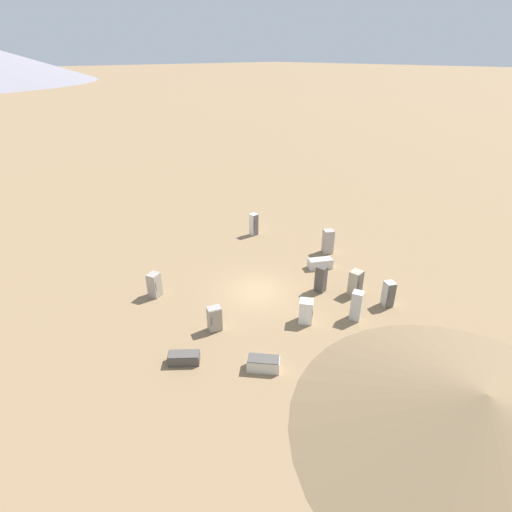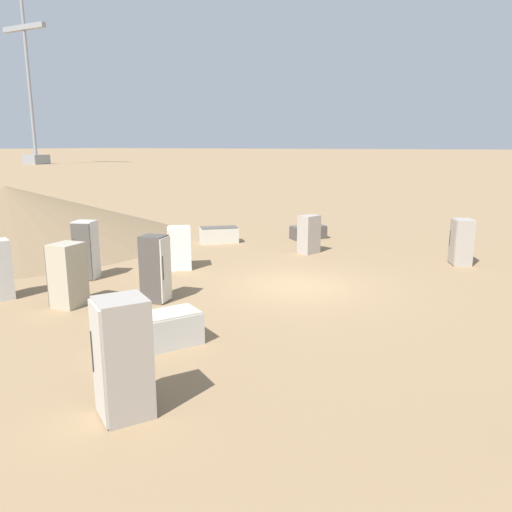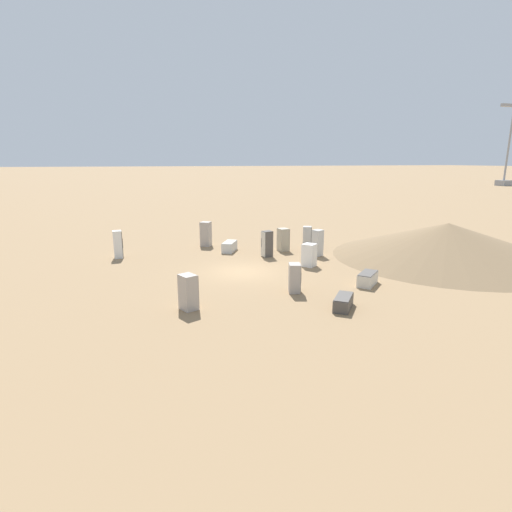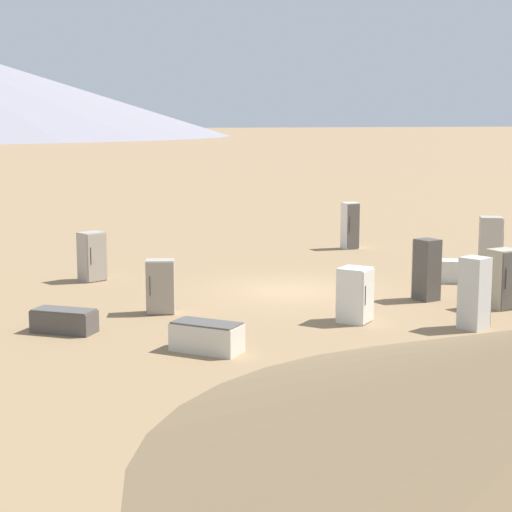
{
  "view_description": "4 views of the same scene",
  "coord_description": "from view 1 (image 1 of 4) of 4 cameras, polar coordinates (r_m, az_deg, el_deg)",
  "views": [
    {
      "loc": [
        16.74,
        -15.4,
        14.29
      ],
      "look_at": [
        -1.13,
        0.96,
        1.88
      ],
      "focal_mm": 28.0,
      "sensor_mm": 36.0,
      "label": 1
    },
    {
      "loc": [
        -5.6,
        13.49,
        4.18
      ],
      "look_at": [
        1.44,
        -0.1,
        0.76
      ],
      "focal_mm": 35.0,
      "sensor_mm": 36.0,
      "label": 2
    },
    {
      "loc": [
        -6.72,
        -22.36,
        6.54
      ],
      "look_at": [
        1.05,
        0.38,
        0.81
      ],
      "focal_mm": 28.0,
      "sensor_mm": 36.0,
      "label": 3
    },
    {
      "loc": [
        23.72,
        -11.18,
        5.29
      ],
      "look_at": [
        0.76,
        -1.43,
        1.3
      ],
      "focal_mm": 60.0,
      "sensor_mm": 36.0,
      "label": 4
    }
  ],
  "objects": [
    {
      "name": "discarded_fridge_1",
      "position": [
        21.45,
        -10.26,
        -14.15
      ],
      "size": [
        1.55,
        1.66,
        0.6
      ],
      "rotation": [
        0.0,
        0.0,
        5.58
      ],
      "color": "#4C4742",
      "rests_on": "ground_plane"
    },
    {
      "name": "discarded_fridge_3",
      "position": [
        23.13,
        -5.93,
        -8.9
      ],
      "size": [
        0.81,
        0.91,
        1.49
      ],
      "rotation": [
        0.0,
        0.0,
        4.37
      ],
      "color": "#A89E93",
      "rests_on": "ground_plane"
    },
    {
      "name": "discarded_fridge_9",
      "position": [
        26.35,
        18.39,
        -5.16
      ],
      "size": [
        0.84,
        0.8,
        1.66
      ],
      "rotation": [
        0.0,
        0.0,
        4.24
      ],
      "color": "silver",
      "rests_on": "ground_plane"
    },
    {
      "name": "discarded_fridge_10",
      "position": [
        32.02,
        10.25,
        2.06
      ],
      "size": [
        1.03,
        1.04,
        1.92
      ],
      "rotation": [
        0.0,
        0.0,
        5.71
      ],
      "color": "#A89E93",
      "rests_on": "ground_plane"
    },
    {
      "name": "discarded_fridge_0",
      "position": [
        24.51,
        14.2,
        -6.87
      ],
      "size": [
        0.8,
        0.82,
        1.85
      ],
      "rotation": [
        0.0,
        0.0,
        0.36
      ],
      "color": "silver",
      "rests_on": "ground_plane"
    },
    {
      "name": "discarded_fridge_5",
      "position": [
        26.79,
        9.23,
        -3.24
      ],
      "size": [
        0.77,
        0.67,
        1.82
      ],
      "rotation": [
        0.0,
        0.0,
        1.75
      ],
      "color": "#4C4742",
      "rests_on": "ground_plane"
    },
    {
      "name": "discarded_fridge_8",
      "position": [
        29.87,
        9.15,
        -1.05
      ],
      "size": [
        1.55,
        1.92,
        0.72
      ],
      "rotation": [
        0.0,
        0.0,
        2.62
      ],
      "color": "silver",
      "rests_on": "ground_plane"
    },
    {
      "name": "discarded_fridge_4",
      "position": [
        20.75,
        1.07,
        -15.13
      ],
      "size": [
        1.71,
        1.62,
        0.69
      ],
      "rotation": [
        0.0,
        0.0,
        5.43
      ],
      "color": "beige",
      "rests_on": "ground_plane"
    },
    {
      "name": "discarded_fridge_6",
      "position": [
        26.8,
        -14.3,
        -4.01
      ],
      "size": [
        0.88,
        0.93,
        1.63
      ],
      "rotation": [
        0.0,
        0.0,
        5.1
      ],
      "color": "#A89E93",
      "rests_on": "ground_plane"
    },
    {
      "name": "discarded_fridge_11",
      "position": [
        34.71,
        -0.32,
        4.53
      ],
      "size": [
        0.62,
        0.58,
        1.91
      ],
      "rotation": [
        0.0,
        0.0,
        4.73
      ],
      "color": "white",
      "rests_on": "ground_plane"
    },
    {
      "name": "discarded_fridge_2",
      "position": [
        26.93,
        14.04,
        -3.73
      ],
      "size": [
        0.78,
        0.83,
        1.69
      ],
      "rotation": [
        0.0,
        0.0,
        4.8
      ],
      "color": "#B2A88E",
      "rests_on": "ground_plane"
    },
    {
      "name": "ground_plane",
      "position": [
        26.86,
        0.12,
        -5.02
      ],
      "size": [
        1000.0,
        1000.0,
        0.0
      ],
      "primitive_type": "plane",
      "color": "#937551"
    },
    {
      "name": "discarded_fridge_7",
      "position": [
        23.83,
        7.14,
        -7.83
      ],
      "size": [
        1.07,
        1.06,
        1.45
      ],
      "rotation": [
        0.0,
        0.0,
        5.36
      ],
      "color": "white",
      "rests_on": "ground_plane"
    },
    {
      "name": "dirt_mound",
      "position": [
        19.53,
        29.38,
        -19.37
      ],
      "size": [
        15.4,
        15.4,
        2.41
      ],
      "color": "#7F6647",
      "rests_on": "ground_plane"
    }
  ]
}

